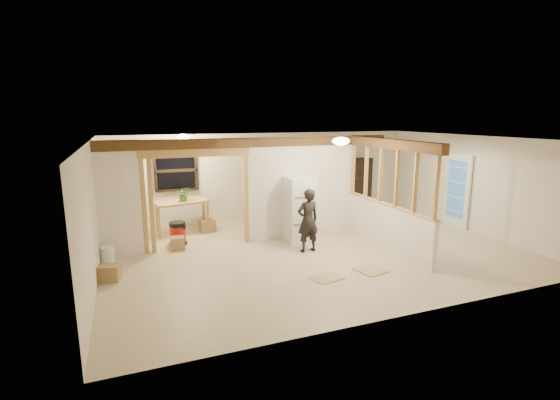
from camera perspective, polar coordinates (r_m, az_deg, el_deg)
name	(u,v)px	position (r m, az deg, el deg)	size (l,w,h in m)	color
floor	(315,251)	(9.27, 4.92, -7.10)	(9.00, 6.50, 0.01)	#C1B08F
ceiling	(317,139)	(8.79, 5.21, 8.54)	(9.00, 6.50, 0.01)	white
wall_back	(267,176)	(11.90, -1.85, 3.38)	(9.00, 0.01, 2.50)	silver
wall_front	(414,237)	(6.28, 18.27, -4.91)	(9.00, 0.01, 2.50)	silver
wall_left	(92,214)	(8.08, -24.96, -1.77)	(0.01, 6.50, 2.50)	silver
wall_right	(472,184)	(11.63, 25.40, 2.04)	(0.01, 6.50, 2.50)	silver
partition_left_stub	(119,199)	(9.23, -21.75, 0.07)	(0.90, 0.12, 2.50)	silver
partition_center	(302,187)	(10.10, 3.08, 1.85)	(2.80, 0.12, 2.50)	silver
doorway_frame	(197,201)	(9.38, -11.58, -0.08)	(2.46, 0.14, 2.20)	tan
header_beam_back	(255,142)	(9.53, -3.50, 8.10)	(7.00, 0.18, 0.22)	brown
header_beam_right	(390,144)	(9.29, 15.28, 7.61)	(0.18, 3.30, 0.22)	brown
pony_wall	(386,227)	(9.60, 14.67, -3.65)	(0.12, 3.20, 1.00)	silver
stud_partition	(389,176)	(9.36, 15.04, 3.21)	(0.14, 3.20, 1.32)	tan
window_back	(176,171)	(11.20, -14.40, 4.03)	(1.12, 0.10, 1.10)	black
french_door	(457,191)	(11.89, 23.64, 1.15)	(0.12, 0.86, 2.00)	white
ceiling_dome_main	(341,141)	(8.49, 8.55, 8.21)	(0.36, 0.36, 0.16)	#FFEABF
ceiling_dome_util	(183,137)	(10.27, -13.51, 8.62)	(0.32, 0.32, 0.14)	#FFEABF
hanging_bulb	(209,151)	(9.69, -9.90, 6.82)	(0.07, 0.07, 0.07)	#FFD88C
refrigerator	(299,209)	(9.77, 2.73, -1.31)	(0.64, 0.62, 1.56)	white
woman	(308,220)	(9.00, 3.94, -2.88)	(0.52, 0.34, 1.43)	black
work_table	(182,217)	(10.81, -13.59, -2.30)	(1.33, 0.67, 0.84)	tan
potted_plant	(183,194)	(10.64, -13.44, 0.83)	(0.34, 0.29, 0.38)	#286123
shop_vac	(178,233)	(9.89, -14.18, -4.53)	(0.42, 0.42, 0.55)	#B31810
bookshelf	(358,185)	(13.07, 10.93, 2.12)	(0.84, 0.28, 1.69)	black
bucket	(108,254)	(9.19, -23.04, -7.06)	(0.27, 0.27, 0.34)	white
box_util_a	(207,226)	(10.81, -10.22, -3.58)	(0.37, 0.32, 0.32)	#9C7A4B
box_util_b	(177,243)	(9.58, -14.25, -5.87)	(0.31, 0.31, 0.29)	#9C7A4B
box_front	(110,273)	(8.21, -22.86, -9.42)	(0.37, 0.30, 0.30)	#9C7A4B
floor_panel_near	(371,270)	(8.28, 12.66, -9.61)	(0.53, 0.53, 0.02)	tan
floor_panel_far	(327,278)	(7.78, 6.56, -10.84)	(0.54, 0.44, 0.02)	tan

